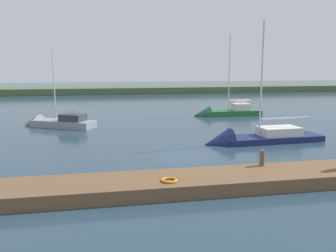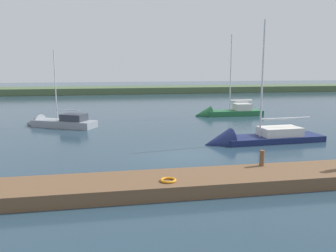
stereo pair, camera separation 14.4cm
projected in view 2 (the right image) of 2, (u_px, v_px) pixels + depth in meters
The scene contains 8 objects.
ground_plane at pixel (183, 156), 20.31m from camera, with size 200.00×200.00×0.00m, color #263D4C.
far_shoreline at pixel (127, 93), 68.68m from camera, with size 180.00×8.00×2.40m, color #4C603D.
dock_pier at pixel (211, 181), 15.05m from camera, with size 27.63×2.56×0.58m, color brown.
mooring_post_near at pixel (262, 158), 16.30m from camera, with size 0.22×0.22×0.75m, color brown.
life_ring_buoy at pixel (168, 180), 14.15m from camera, with size 0.66×0.66×0.10m, color orange.
sailboat_outer_mooring at pixel (254, 141), 24.01m from camera, with size 8.68×2.58×9.24m.
sailboat_near_dock at pixel (56, 124), 30.44m from camera, with size 6.81×4.79×7.32m.
sailboat_far_right at pixel (225, 114), 37.17m from camera, with size 7.32×1.91×9.33m.
Camera 2 is at (4.44, 19.23, 5.19)m, focal length 37.21 mm.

